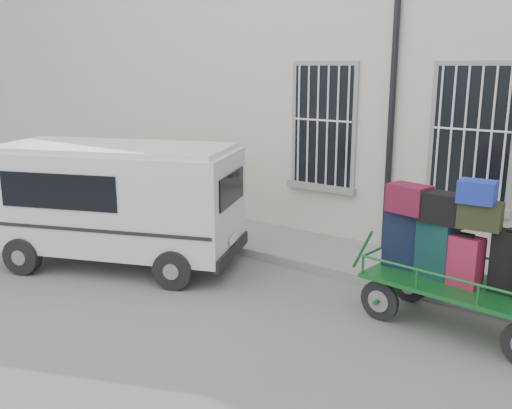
{
  "coord_description": "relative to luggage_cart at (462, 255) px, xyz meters",
  "views": [
    {
      "loc": [
        4.88,
        -6.4,
        3.36
      ],
      "look_at": [
        -0.52,
        1.0,
        1.11
      ],
      "focal_mm": 40.0,
      "sensor_mm": 36.0,
      "label": 1
    }
  ],
  "objects": [
    {
      "name": "sidewalk",
      "position": [
        -2.93,
        1.49,
        -0.94
      ],
      "size": [
        24.0,
        1.7,
        0.15
      ],
      "primitive_type": "cube",
      "color": "slate",
      "rests_on": "ground"
    },
    {
      "name": "van",
      "position": [
        -5.48,
        -0.92,
        0.18
      ],
      "size": [
        4.43,
        3.12,
        2.08
      ],
      "rotation": [
        0.0,
        0.0,
        0.38
      ],
      "color": "silver",
      "rests_on": "ground"
    },
    {
      "name": "ground",
      "position": [
        -2.93,
        -0.71,
        -1.01
      ],
      "size": [
        80.0,
        80.0,
        0.0
      ],
      "primitive_type": "plane",
      "color": "slate",
      "rests_on": "ground"
    },
    {
      "name": "luggage_cart",
      "position": [
        0.0,
        0.0,
        0.0
      ],
      "size": [
        2.91,
        1.35,
        2.01
      ],
      "rotation": [
        0.0,
        0.0,
        -0.11
      ],
      "color": "black",
      "rests_on": "ground"
    },
    {
      "name": "building",
      "position": [
        -2.93,
        4.79,
        1.99
      ],
      "size": [
        24.0,
        5.15,
        6.0
      ],
      "color": "beige",
      "rests_on": "ground"
    }
  ]
}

